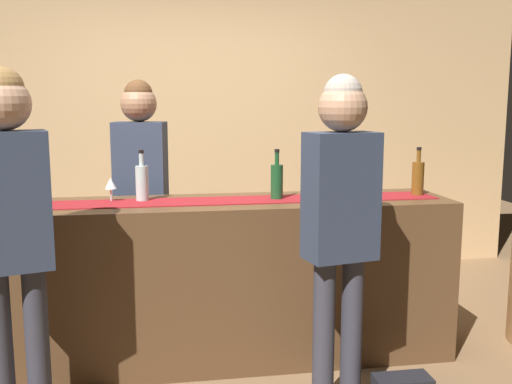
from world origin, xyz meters
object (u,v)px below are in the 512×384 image
Objects in this scene: wine_bottle_clear at (142,182)px; wine_bottle_green at (277,181)px; wine_glass_near_customer at (111,184)px; wine_glass_mid_counter at (318,184)px; customer_sipping at (341,208)px; wine_bottle_amber at (418,177)px; customer_browsing at (10,214)px; bartender at (141,177)px.

wine_bottle_clear and wine_bottle_green have the same top height.
wine_bottle_green is at bearing -3.95° from wine_glass_near_customer.
customer_sipping is (-0.05, -0.58, -0.04)m from wine_glass_mid_counter.
wine_bottle_amber is at bearing 10.23° from wine_glass_mid_counter.
customer_sipping is at bearing -17.13° from customer_browsing.
customer_sipping is (-0.72, -0.70, -0.04)m from wine_bottle_amber.
wine_bottle_clear is 1.00× the size of wine_bottle_green.
wine_glass_near_customer and wine_glass_mid_counter have the same top height.
wine_bottle_amber is 2.35m from customer_browsing.
customer_sipping is 0.99× the size of customer_browsing.
customer_browsing is at bearing -153.61° from wine_bottle_green.
wine_glass_mid_counter is 1.25m from bartender.
wine_glass_near_customer is at bearing 134.54° from customer_sipping.
bartender is at bearing 72.59° from wine_glass_near_customer.
wine_glass_near_customer is 1.00× the size of wine_glass_mid_counter.
wine_bottle_green reaches higher than wine_glass_near_customer.
wine_bottle_green is at bearing -179.80° from wine_bottle_amber.
wine_bottle_green is 0.18× the size of customer_browsing.
customer_sipping is at bearing -38.14° from wine_bottle_clear.
wine_glass_near_customer is 0.08× the size of customer_browsing.
wine_glass_near_customer is at bearing 179.36° from wine_bottle_clear.
wine_bottle_amber is at bearing 172.68° from bartender.
wine_glass_near_customer is at bearing 171.21° from wine_glass_mid_counter.
wine_bottle_amber is at bearing 0.20° from wine_bottle_green.
wine_bottle_clear is 0.18× the size of customer_sipping.
wine_bottle_amber is at bearing 32.43° from customer_sipping.
bartender is (-0.02, 0.50, -0.04)m from wine_bottle_clear.
bartender is (-1.04, 0.69, -0.03)m from wine_glass_mid_counter.
customer_browsing is (-1.58, -0.56, -0.02)m from wine_glass_mid_counter.
wine_bottle_green is 0.98m from wine_glass_near_customer.
customer_browsing is at bearing -117.32° from wine_glass_near_customer.
wine_bottle_amber is 1.87m from wine_glass_near_customer.
wine_bottle_clear is 2.10× the size of wine_glass_near_customer.
wine_bottle_amber is at bearing 0.50° from customer_browsing.
wine_bottle_clear reaches higher than wine_glass_mid_counter.
wine_bottle_amber is 2.10× the size of wine_glass_near_customer.
wine_glass_mid_counter is 1.68m from customer_browsing.
customer_sipping reaches higher than wine_bottle_green.
wine_glass_mid_counter is (1.20, -0.19, 0.00)m from wine_glass_near_customer.
wine_bottle_clear is 1.24m from customer_sipping.
customer_sipping is at bearing 139.09° from bartender.
wine_bottle_amber and wine_bottle_green have the same top height.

